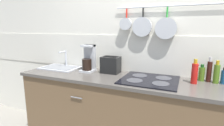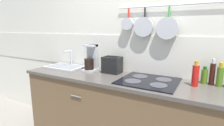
{
  "view_description": "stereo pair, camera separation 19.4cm",
  "coord_description": "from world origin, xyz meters",
  "px_view_note": "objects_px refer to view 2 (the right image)",
  "views": [
    {
      "loc": [
        0.26,
        -1.75,
        1.46
      ],
      "look_at": [
        -0.51,
        0.0,
        1.08
      ],
      "focal_mm": 28.0,
      "sensor_mm": 36.0,
      "label": 1
    },
    {
      "loc": [
        0.43,
        -1.66,
        1.46
      ],
      "look_at": [
        -0.51,
        0.0,
        1.08
      ],
      "focal_mm": 28.0,
      "sensor_mm": 36.0,
      "label": 2
    }
  ],
  "objects_px": {
    "bottle_cooking_wine": "(212,73)",
    "toaster": "(112,65)",
    "bottle_sesame_oil": "(195,75)",
    "coffee_maker": "(91,60)",
    "bottle_hot_sauce": "(220,76)",
    "bottle_dish_soap": "(204,76)"
  },
  "relations": [
    {
      "from": "bottle_dish_soap",
      "to": "bottle_hot_sauce",
      "type": "distance_m",
      "value": 0.13
    },
    {
      "from": "bottle_dish_soap",
      "to": "bottle_cooking_wine",
      "type": "distance_m",
      "value": 0.08
    },
    {
      "from": "toaster",
      "to": "bottle_hot_sauce",
      "type": "relative_size",
      "value": 1.02
    },
    {
      "from": "coffee_maker",
      "to": "bottle_sesame_oil",
      "type": "height_order",
      "value": "coffee_maker"
    },
    {
      "from": "bottle_sesame_oil",
      "to": "bottle_dish_soap",
      "type": "bearing_deg",
      "value": 61.55
    },
    {
      "from": "bottle_sesame_oil",
      "to": "toaster",
      "type": "bearing_deg",
      "value": 176.3
    },
    {
      "from": "bottle_dish_soap",
      "to": "bottle_sesame_oil",
      "type": "bearing_deg",
      "value": -118.45
    },
    {
      "from": "coffee_maker",
      "to": "bottle_hot_sauce",
      "type": "relative_size",
      "value": 1.47
    },
    {
      "from": "toaster",
      "to": "coffee_maker",
      "type": "bearing_deg",
      "value": -173.54
    },
    {
      "from": "bottle_sesame_oil",
      "to": "bottle_hot_sauce",
      "type": "xyz_separation_m",
      "value": [
        0.2,
        0.1,
        -0.01
      ]
    },
    {
      "from": "bottle_sesame_oil",
      "to": "bottle_dish_soap",
      "type": "height_order",
      "value": "bottle_sesame_oil"
    },
    {
      "from": "bottle_dish_soap",
      "to": "bottle_hot_sauce",
      "type": "height_order",
      "value": "bottle_hot_sauce"
    },
    {
      "from": "bottle_cooking_wine",
      "to": "bottle_hot_sauce",
      "type": "distance_m",
      "value": 0.07
    },
    {
      "from": "coffee_maker",
      "to": "bottle_dish_soap",
      "type": "distance_m",
      "value": 1.29
    },
    {
      "from": "toaster",
      "to": "bottle_cooking_wine",
      "type": "xyz_separation_m",
      "value": [
        1.06,
        0.06,
        0.01
      ]
    },
    {
      "from": "toaster",
      "to": "bottle_dish_soap",
      "type": "relative_size",
      "value": 1.35
    },
    {
      "from": "coffee_maker",
      "to": "bottle_cooking_wine",
      "type": "xyz_separation_m",
      "value": [
        1.35,
        0.1,
        -0.03
      ]
    },
    {
      "from": "bottle_cooking_wine",
      "to": "toaster",
      "type": "bearing_deg",
      "value": -176.64
    },
    {
      "from": "bottle_cooking_wine",
      "to": "bottle_hot_sauce",
      "type": "relative_size",
      "value": 1.12
    },
    {
      "from": "bottle_sesame_oil",
      "to": "bottle_dish_soap",
      "type": "xyz_separation_m",
      "value": [
        0.07,
        0.13,
        -0.03
      ]
    },
    {
      "from": "bottle_dish_soap",
      "to": "coffee_maker",
      "type": "bearing_deg",
      "value": -175.32
    },
    {
      "from": "bottle_cooking_wine",
      "to": "bottle_sesame_oil",
      "type": "bearing_deg",
      "value": -138.23
    }
  ]
}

